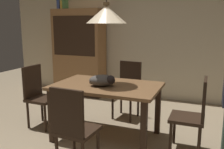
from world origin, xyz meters
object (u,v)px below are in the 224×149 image
object	(u,v)px
chair_far_back	(128,87)
chair_left_side	(38,93)
pendant_lamp	(106,14)
dining_table	(107,92)
book_blue_wide	(61,4)
chair_near_front	(73,126)
cat_sleeping	(103,80)
chair_right_side	(194,113)
hutch_bookcase	(79,54)
book_green_slim	(65,3)
book_yellow_short	(63,5)

from	to	relation	value
chair_far_back	chair_left_side	size ratio (longest dim) A/B	1.00
pendant_lamp	chair_far_back	bearing A→B (deg)	89.44
dining_table	book_blue_wide	distance (m)	2.90
chair_near_front	chair_left_side	bearing A→B (deg)	141.90
chair_left_side	cat_sleeping	world-z (taller)	chair_left_side
chair_right_side	hutch_bookcase	bearing A→B (deg)	144.59
pendant_lamp	book_blue_wide	distance (m)	2.60
chair_far_back	cat_sleeping	world-z (taller)	chair_far_back
chair_far_back	cat_sleeping	size ratio (longest dim) A/B	2.30
chair_left_side	pendant_lamp	xyz separation A→B (m)	(1.13, -0.00, 1.15)
chair_near_front	book_green_slim	world-z (taller)	book_green_slim
chair_near_front	hutch_bookcase	distance (m)	3.06
chair_near_front	book_green_slim	bearing A→B (deg)	122.58
chair_right_side	pendant_lamp	xyz separation A→B (m)	(-1.13, -0.00, 1.15)
book_green_slim	cat_sleeping	bearing A→B (deg)	-48.06
dining_table	chair_near_front	xyz separation A→B (m)	(-0.00, -0.88, -0.14)
chair_far_back	book_yellow_short	bearing A→B (deg)	152.35
chair_far_back	chair_near_front	xyz separation A→B (m)	(-0.01, -1.76, 0.00)
cat_sleeping	pendant_lamp	bearing A→B (deg)	82.25
chair_far_back	pendant_lamp	xyz separation A→B (m)	(-0.01, -0.88, 1.15)
book_blue_wide	book_green_slim	distance (m)	0.12
dining_table	book_yellow_short	bearing A→B (deg)	134.41
chair_left_side	book_blue_wide	world-z (taller)	book_blue_wide
book_green_slim	chair_near_front	bearing A→B (deg)	-57.42
chair_right_side	chair_left_side	distance (m)	2.26
pendant_lamp	chair_near_front	bearing A→B (deg)	-90.31
cat_sleeping	book_green_slim	bearing A→B (deg)	131.94
chair_far_back	book_blue_wide	size ratio (longest dim) A/B	3.88
chair_left_side	chair_near_front	xyz separation A→B (m)	(1.12, -0.88, 0.00)
chair_near_front	chair_right_side	bearing A→B (deg)	37.79
pendant_lamp	book_green_slim	bearing A→B (deg)	133.57
chair_near_front	cat_sleeping	world-z (taller)	chair_near_front
chair_far_back	dining_table	bearing A→B (deg)	-90.56
chair_left_side	pendant_lamp	world-z (taller)	pendant_lamp
hutch_bookcase	chair_left_side	bearing A→B (deg)	-80.89
chair_far_back	chair_near_front	world-z (taller)	same
chair_right_side	hutch_bookcase	xyz separation A→B (m)	(-2.55, 1.81, 0.38)
book_yellow_short	chair_far_back	bearing A→B (deg)	-27.65
chair_far_back	pendant_lamp	size ratio (longest dim) A/B	0.72
chair_right_side	chair_far_back	xyz separation A→B (m)	(-1.12, 0.88, 0.00)
cat_sleeping	pendant_lamp	xyz separation A→B (m)	(0.01, 0.09, 0.84)
chair_far_back	chair_left_side	distance (m)	1.43
chair_left_side	cat_sleeping	bearing A→B (deg)	-4.89
book_blue_wide	book_green_slim	world-z (taller)	book_green_slim
chair_far_back	hutch_bookcase	world-z (taller)	hutch_bookcase
cat_sleeping	pendant_lamp	size ratio (longest dim) A/B	0.31
cat_sleeping	book_blue_wide	world-z (taller)	book_blue_wide
dining_table	chair_left_side	world-z (taller)	chair_left_side
chair_far_back	book_blue_wide	bearing A→B (deg)	153.19
dining_table	book_yellow_short	size ratio (longest dim) A/B	7.00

